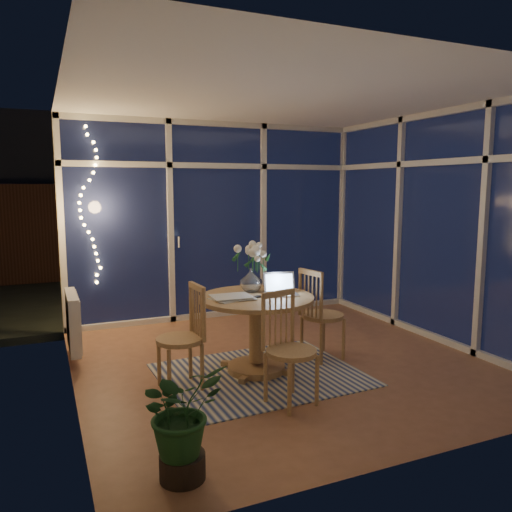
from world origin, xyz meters
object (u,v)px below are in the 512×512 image
(chair_left, at_px, (180,337))
(chair_front, at_px, (291,349))
(potted_plant, at_px, (181,420))
(dining_table, at_px, (256,334))
(laptop, at_px, (282,284))
(flower_vase, at_px, (251,281))
(chair_right, at_px, (323,313))

(chair_left, height_order, chair_front, same)
(chair_front, bearing_deg, potted_plant, -162.50)
(chair_left, bearing_deg, chair_front, 43.68)
(dining_table, distance_m, chair_left, 0.78)
(dining_table, relative_size, laptop, 3.59)
(laptop, relative_size, flower_vase, 1.44)
(laptop, xyz_separation_m, flower_vase, (-0.21, 0.26, -0.01))
(laptop, bearing_deg, flower_vase, 140.22)
(dining_table, bearing_deg, chair_left, -172.61)
(dining_table, distance_m, potted_plant, 1.82)
(laptop, bearing_deg, chair_left, -165.14)
(laptop, relative_size, potted_plant, 0.40)
(chair_right, bearing_deg, potted_plant, 117.62)
(chair_front, bearing_deg, dining_table, 73.87)
(dining_table, height_order, laptop, laptop)
(chair_right, xyz_separation_m, potted_plant, (-1.89, -1.51, -0.10))
(laptop, height_order, potted_plant, laptop)
(chair_left, distance_m, flower_vase, 0.94)
(laptop, xyz_separation_m, potted_plant, (-1.36, -1.39, -0.47))
(chair_front, distance_m, laptop, 0.86)
(chair_right, relative_size, laptop, 3.17)
(chair_right, distance_m, flower_vase, 0.83)
(chair_right, distance_m, chair_front, 1.16)
(laptop, distance_m, potted_plant, 2.00)
(chair_front, xyz_separation_m, flower_vase, (0.06, 0.98, 0.38))
(chair_front, relative_size, laptop, 3.08)
(potted_plant, bearing_deg, dining_table, 52.28)
(chair_left, bearing_deg, laptop, 88.59)
(chair_front, bearing_deg, laptop, 55.43)
(chair_right, xyz_separation_m, flower_vase, (-0.73, 0.15, 0.37))
(chair_front, bearing_deg, flower_vase, 72.25)
(chair_left, relative_size, chair_front, 1.00)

